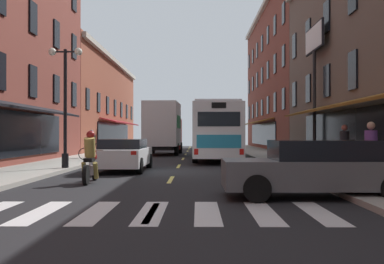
% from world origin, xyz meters
% --- Properties ---
extents(ground_plane, '(34.80, 80.00, 0.10)m').
position_xyz_m(ground_plane, '(0.00, 0.00, -0.05)').
color(ground_plane, black).
extents(lane_centre_dashes, '(0.14, 73.90, 0.01)m').
position_xyz_m(lane_centre_dashes, '(0.00, -0.25, 0.00)').
color(lane_centre_dashes, '#DBCC4C').
rests_on(lane_centre_dashes, ground).
extents(crosswalk_near, '(7.10, 2.80, 0.01)m').
position_xyz_m(crosswalk_near, '(0.00, -10.00, 0.00)').
color(crosswalk_near, silver).
rests_on(crosswalk_near, ground).
extents(sidewalk_left, '(3.00, 80.00, 0.14)m').
position_xyz_m(sidewalk_left, '(-5.90, 0.00, 0.07)').
color(sidewalk_left, '#A39E93').
rests_on(sidewalk_left, ground).
extents(sidewalk_right, '(3.00, 80.00, 0.14)m').
position_xyz_m(sidewalk_right, '(5.90, 0.00, 0.07)').
color(sidewalk_right, '#A39E93').
rests_on(sidewalk_right, ground).
extents(billboard_sign, '(0.40, 3.36, 7.13)m').
position_xyz_m(billboard_sign, '(7.05, 5.03, 5.67)').
color(billboard_sign, black).
rests_on(billboard_sign, sidewalk_right).
extents(transit_bus, '(2.71, 11.81, 3.30)m').
position_xyz_m(transit_bus, '(1.98, 8.92, 1.73)').
color(transit_bus, white).
rests_on(transit_bus, ground).
extents(box_truck, '(2.63, 6.75, 3.86)m').
position_xyz_m(box_truck, '(-1.64, 15.24, 1.98)').
color(box_truck, '#B21E19').
rests_on(box_truck, ground).
extents(sedan_near, '(4.50, 2.04, 1.40)m').
position_xyz_m(sedan_near, '(3.83, -7.81, 0.71)').
color(sedan_near, '#515154').
rests_on(sedan_near, ground).
extents(sedan_mid, '(2.00, 4.73, 1.34)m').
position_xyz_m(sedan_mid, '(-2.19, 0.21, 0.70)').
color(sedan_mid, silver).
rests_on(sedan_mid, ground).
extents(motorcycle_rider, '(0.62, 2.07, 1.66)m').
position_xyz_m(motorcycle_rider, '(-2.49, -4.55, 0.71)').
color(motorcycle_rider, black).
rests_on(motorcycle_rider, ground).
extents(bicycle_near, '(1.70, 0.48, 0.91)m').
position_xyz_m(bicycle_near, '(-4.76, 5.76, 0.50)').
color(bicycle_near, black).
rests_on(bicycle_near, sidewalk_left).
extents(pedestrian_near, '(0.46, 0.52, 1.67)m').
position_xyz_m(pedestrian_near, '(-5.42, 8.22, 1.03)').
color(pedestrian_near, black).
rests_on(pedestrian_near, sidewalk_left).
extents(pedestrian_mid, '(0.36, 0.36, 1.78)m').
position_xyz_m(pedestrian_mid, '(6.64, -1.16, 1.06)').
color(pedestrian_mid, '#4C4C51').
rests_on(pedestrian_mid, sidewalk_right).
extents(pedestrian_far, '(0.36, 0.36, 1.77)m').
position_xyz_m(pedestrian_far, '(5.95, -5.70, 1.06)').
color(pedestrian_far, '#33663F').
rests_on(pedestrian_far, sidewalk_right).
extents(street_lamp_twin, '(1.42, 0.32, 5.01)m').
position_xyz_m(street_lamp_twin, '(-4.62, -0.01, 2.93)').
color(street_lamp_twin, black).
rests_on(street_lamp_twin, sidewalk_left).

